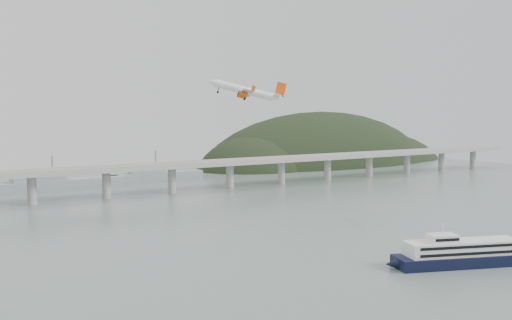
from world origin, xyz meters
TOP-DOWN VIEW (x-y plane):
  - ground at (0.00, 0.00)m, footprint 900.00×900.00m
  - bridge at (-1.15, 200.00)m, footprint 800.00×22.00m
  - headland at (285.18, 331.75)m, footprint 365.00×155.00m
  - ferry at (28.26, -52.51)m, footprint 88.39×41.17m
  - airliner at (1.55, 66.67)m, footprint 38.68×36.78m

SIDE VIEW (x-z plane):
  - headland at x=285.18m, z-range -97.34..58.66m
  - ground at x=0.00m, z-range 0.00..0.00m
  - ferry at x=28.26m, z-range -3.99..13.44m
  - bridge at x=-1.15m, z-range 5.70..29.60m
  - airliner at x=1.55m, z-range 65.26..78.63m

